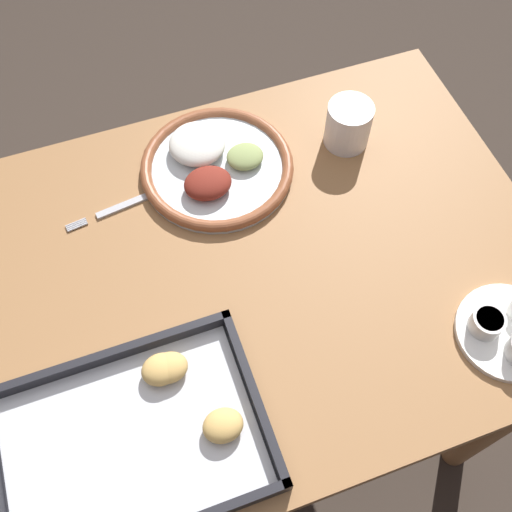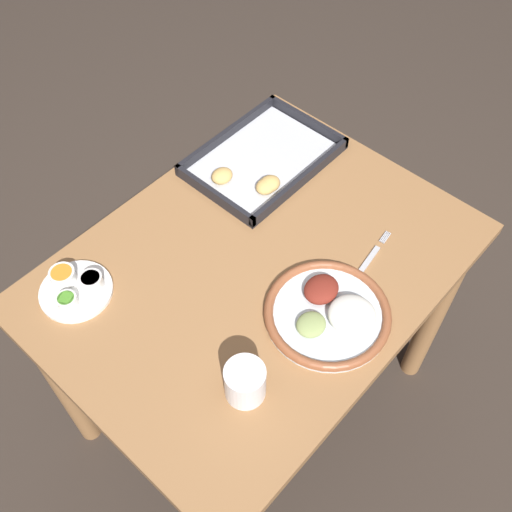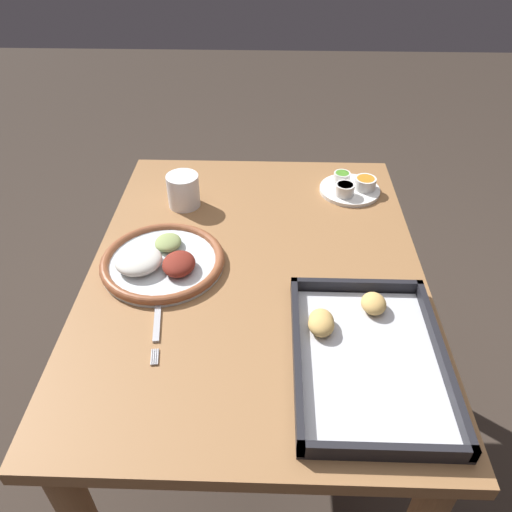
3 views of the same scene
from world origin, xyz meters
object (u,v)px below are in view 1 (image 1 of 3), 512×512
Objects in this scene: saucer_plate at (511,331)px; baking_tray at (141,431)px; drinking_cup at (348,125)px; dinner_plate at (215,165)px; fork at (128,204)px.

saucer_plate reaches higher than baking_tray.
drinking_cup is (-0.47, -0.38, 0.03)m from baking_tray.
baking_tray is (0.55, -0.04, -0.00)m from saucer_plate.
saucer_plate is (-0.32, 0.44, 0.00)m from dinner_plate.
baking_tray is at bearing 38.90° from drinking_cup.
baking_tray is 0.61m from drinking_cup.
baking_tray is (0.23, 0.40, -0.00)m from dinner_plate.
fork is 2.36× the size of drinking_cup.
dinner_plate is 1.70× the size of saucer_plate.
baking_tray is at bearing 71.35° from fork.
baking_tray is at bearing 59.57° from dinner_plate.
dinner_plate is 0.24m from drinking_cup.
dinner_plate is 0.72× the size of baking_tray.
baking_tray is (0.07, 0.38, 0.01)m from fork.
fork is at bearing 0.72° from drinking_cup.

